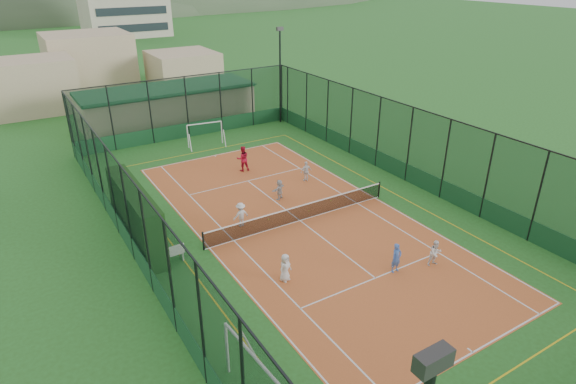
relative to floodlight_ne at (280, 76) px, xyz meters
name	(u,v)px	position (x,y,z in m)	size (l,w,h in m)	color
ground	(300,221)	(-8.60, -16.60, -4.12)	(300.00, 300.00, 0.00)	#295D20
court_slab	(300,221)	(-8.60, -16.60, -4.12)	(11.17, 23.97, 0.01)	#B95729
tennis_net	(300,212)	(-8.60, -16.60, -3.59)	(11.67, 0.12, 1.06)	black
perimeter_fence	(301,180)	(-8.60, -16.60, -1.62)	(18.12, 34.12, 5.00)	black
floodlight_ne	(280,76)	(0.00, 0.00, 0.00)	(0.60, 0.26, 8.25)	black
clubhouse	(168,105)	(-8.60, 5.40, -2.55)	(15.20, 7.20, 3.15)	tan
distant_hills	(25,11)	(-8.60, 133.40, -4.12)	(200.00, 60.00, 24.00)	#384C33
hedge_left	(136,215)	(-16.90, -13.99, -2.61)	(1.04, 6.91, 3.02)	black
white_bench	(166,255)	(-16.40, -16.83, -3.62)	(1.78, 0.49, 1.00)	white
futsal_goal_near	(252,378)	(-16.64, -26.16, -3.04)	(0.97, 3.36, 2.17)	white
futsal_goal_far	(205,134)	(-8.27, -2.30, -3.21)	(2.82, 0.82, 1.82)	white
child_near_left	(285,268)	(-12.22, -20.95, -3.43)	(0.67, 0.43, 1.36)	silver
child_near_mid	(396,258)	(-7.45, -23.06, -3.38)	(0.54, 0.35, 1.47)	#446BC1
child_near_right	(435,253)	(-5.49, -23.63, -3.45)	(0.64, 0.50, 1.33)	white
child_far_left	(241,215)	(-11.68, -15.40, -3.41)	(0.91, 0.52, 1.40)	silver
child_far_right	(306,171)	(-5.28, -12.20, -3.43)	(0.80, 0.33, 1.36)	white
child_far_back	(279,189)	(-8.17, -13.60, -3.48)	(1.17, 0.37, 1.26)	silver
coach	(243,159)	(-8.06, -8.45, -3.22)	(0.87, 0.68, 1.79)	red
tennis_balls	(295,212)	(-8.33, -15.65, -4.08)	(4.46, 0.46, 0.07)	#CCE033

